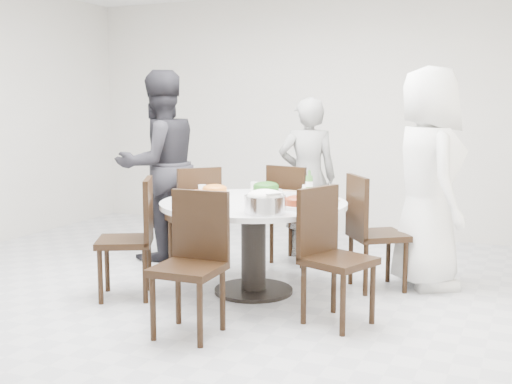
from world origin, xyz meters
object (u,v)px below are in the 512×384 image
at_px(diner_right, 428,178).
at_px(beverage_bottle, 309,182).
at_px(diner_middle, 308,178).
at_px(rice_bowl, 265,204).
at_px(soup_bowl, 199,201).
at_px(chair_sw, 125,238).
at_px(dining_table, 254,247).
at_px(diner_left, 159,165).
at_px(chair_se, 339,257).
at_px(chair_n, 296,214).
at_px(chair_nw, 193,216).
at_px(chair_ne, 378,232).
at_px(chair_s, 188,266).

bearing_deg(diner_right, beverage_bottle, 72.92).
height_order(diner_right, diner_middle, diner_right).
relative_size(rice_bowl, soup_bowl, 1.07).
height_order(diner_middle, rice_bowl, diner_middle).
bearing_deg(rice_bowl, chair_sw, -177.04).
distance_m(rice_bowl, soup_bowl, 0.57).
height_order(dining_table, rice_bowl, rice_bowl).
xyz_separation_m(diner_middle, diner_left, (-1.31, -0.67, 0.13)).
xyz_separation_m(dining_table, chair_se, (0.85, -0.45, 0.10)).
bearing_deg(chair_se, diner_right, 2.80).
bearing_deg(chair_se, rice_bowl, 113.16).
distance_m(dining_table, diner_right, 1.55).
bearing_deg(chair_n, rice_bowl, 113.03).
relative_size(chair_se, soup_bowl, 3.41).
relative_size(dining_table, chair_se, 1.58).
relative_size(chair_nw, soup_bowl, 3.41).
bearing_deg(diner_right, chair_nw, 66.24).
distance_m(chair_n, soup_bowl, 1.54).
xyz_separation_m(chair_sw, beverage_bottle, (1.15, 1.08, 0.38)).
relative_size(chair_se, diner_left, 0.51).
height_order(chair_n, chair_nw, same).
relative_size(chair_n, rice_bowl, 3.17).
distance_m(chair_nw, diner_left, 0.66).
distance_m(chair_ne, chair_se, 0.96).
bearing_deg(rice_bowl, chair_s, -116.64).
xyz_separation_m(chair_s, chair_se, (0.84, 0.62, 0.00)).
distance_m(chair_ne, soup_bowl, 1.52).
xyz_separation_m(chair_se, rice_bowl, (-0.55, -0.02, 0.34)).
bearing_deg(chair_s, beverage_bottle, 78.26).
height_order(diner_right, soup_bowl, diner_right).
distance_m(diner_middle, rice_bowl, 1.88).
relative_size(diner_middle, beverage_bottle, 7.52).
bearing_deg(chair_ne, beverage_bottle, 50.22).
height_order(chair_sw, soup_bowl, chair_sw).
distance_m(soup_bowl, beverage_bottle, 1.11).
xyz_separation_m(chair_sw, diner_left, (-0.45, 1.24, 0.45)).
xyz_separation_m(chair_nw, diner_left, (-0.45, 0.15, 0.45)).
height_order(chair_n, chair_se, same).
bearing_deg(dining_table, rice_bowl, -57.40).
bearing_deg(diner_left, chair_n, 134.00).
bearing_deg(diner_right, chair_ne, 96.72).
relative_size(chair_ne, diner_right, 0.52).
height_order(chair_n, diner_middle, diner_middle).
relative_size(chair_nw, chair_sw, 1.00).
height_order(chair_sw, chair_s, same).
distance_m(chair_nw, rice_bowl, 1.60).
bearing_deg(dining_table, chair_se, -27.94).
relative_size(chair_nw, diner_left, 0.51).
bearing_deg(beverage_bottle, chair_ne, -3.89).
xyz_separation_m(chair_s, diner_left, (-1.33, 1.77, 0.45)).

